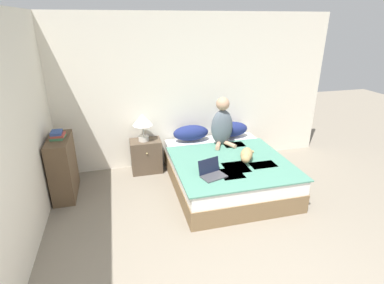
% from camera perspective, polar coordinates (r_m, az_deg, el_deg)
% --- Properties ---
extents(wall_back, '(5.24, 0.05, 2.55)m').
position_cam_1_polar(wall_back, '(5.14, -1.72, 9.39)').
color(wall_back, silver).
rests_on(wall_back, ground_plane).
extents(wall_side, '(0.05, 4.59, 2.55)m').
position_cam_1_polar(wall_side, '(3.44, -31.16, -0.44)').
color(wall_side, silver).
rests_on(wall_side, ground_plane).
extents(bed, '(1.67, 1.95, 0.49)m').
position_cam_1_polar(bed, '(4.68, 6.57, -5.59)').
color(bed, brown).
rests_on(bed, ground_plane).
extents(pillow_near, '(0.61, 0.30, 0.26)m').
position_cam_1_polar(pillow_near, '(5.12, -0.21, 1.76)').
color(pillow_near, navy).
rests_on(pillow_near, bed).
extents(pillow_far, '(0.61, 0.30, 0.26)m').
position_cam_1_polar(pillow_far, '(5.33, 7.40, 2.42)').
color(pillow_far, navy).
rests_on(pillow_far, bed).
extents(person_sitting, '(0.37, 0.36, 0.80)m').
position_cam_1_polar(person_sitting, '(4.90, 5.76, 3.46)').
color(person_sitting, slate).
rests_on(person_sitting, bed).
extents(cat_tabby, '(0.38, 0.48, 0.20)m').
position_cam_1_polar(cat_tabby, '(4.44, 10.33, -2.48)').
color(cat_tabby, tan).
rests_on(cat_tabby, bed).
extents(laptop_open, '(0.38, 0.33, 0.22)m').
position_cam_1_polar(laptop_open, '(3.99, 3.84, -5.86)').
color(laptop_open, '#424247').
rests_on(laptop_open, bed).
extents(nightstand, '(0.51, 0.37, 0.56)m').
position_cam_1_polar(nightstand, '(5.13, -8.72, -2.64)').
color(nightstand, brown).
rests_on(nightstand, ground_plane).
extents(table_lamp, '(0.33, 0.33, 0.46)m').
position_cam_1_polar(table_lamp, '(4.91, -9.40, 3.84)').
color(table_lamp, beige).
rests_on(table_lamp, nightstand).
extents(bookshelf, '(0.29, 0.73, 0.89)m').
position_cam_1_polar(bookshelf, '(4.72, -23.37, -4.41)').
color(bookshelf, brown).
rests_on(bookshelf, ground_plane).
extents(book_stack_top, '(0.19, 0.25, 0.10)m').
position_cam_1_polar(book_stack_top, '(4.54, -24.25, 1.22)').
color(book_stack_top, '#3D7A51').
rests_on(book_stack_top, bookshelf).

